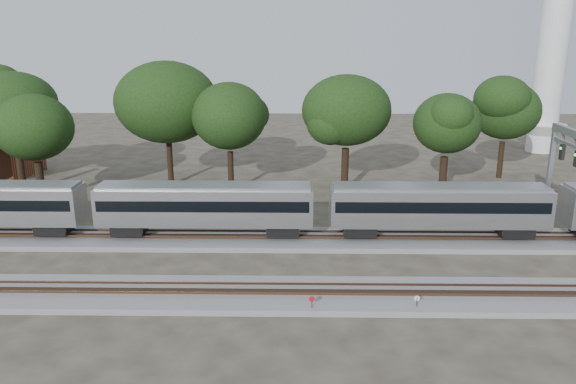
{
  "coord_description": "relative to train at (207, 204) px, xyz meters",
  "views": [
    {
      "loc": [
        4.85,
        -36.68,
        16.47
      ],
      "look_at": [
        4.18,
        5.0,
        4.49
      ],
      "focal_mm": 35.0,
      "sensor_mm": 36.0,
      "label": 1
    }
  ],
  "objects": [
    {
      "name": "tree_6",
      "position": [
        22.35,
        13.96,
        4.3
      ],
      "size": [
        7.62,
        7.62,
        10.74
      ],
      "color": "black",
      "rests_on": "ground"
    },
    {
      "name": "tree_7",
      "position": [
        30.79,
        21.18,
        4.65
      ],
      "size": [
        7.98,
        7.98,
        11.25
      ],
      "color": "black",
      "rests_on": "ground"
    },
    {
      "name": "switch_lever",
      "position": [
        8.85,
        -11.37,
        -3.03
      ],
      "size": [
        0.53,
        0.36,
        0.3
      ],
      "primitive_type": "cube",
      "rotation": [
        0.0,
        0.0,
        0.12
      ],
      "color": "#512D19",
      "rests_on": "ground"
    },
    {
      "name": "track_far",
      "position": [
        2.32,
        -0.0,
        -2.97
      ],
      "size": [
        160.0,
        5.0,
        0.73
      ],
      "color": "slate",
      "rests_on": "ground"
    },
    {
      "name": "tree_1",
      "position": [
        -21.82,
        14.08,
        6.22
      ],
      "size": [
        9.56,
        9.56,
        13.48
      ],
      "color": "black",
      "rests_on": "ground"
    },
    {
      "name": "switch_stand_white",
      "position": [
        14.48,
        -11.79,
        -2.47
      ],
      "size": [
        0.35,
        0.07,
        1.12
      ],
      "rotation": [
        0.0,
        0.0,
        0.0
      ],
      "color": "#512D19",
      "rests_on": "ground"
    },
    {
      "name": "track_near",
      "position": [
        2.32,
        -10.0,
        -2.97
      ],
      "size": [
        160.0,
        5.0,
        0.73
      ],
      "color": "slate",
      "rests_on": "ground"
    },
    {
      "name": "tree_4",
      "position": [
        0.22,
        14.53,
        4.92
      ],
      "size": [
        8.25,
        8.25,
        11.63
      ],
      "color": "black",
      "rests_on": "ground"
    },
    {
      "name": "signal_gantry",
      "position": [
        28.5,
        0.0,
        3.51
      ],
      "size": [
        0.64,
        7.55,
        9.18
      ],
      "color": "gray",
      "rests_on": "ground"
    },
    {
      "name": "switch_stand_red",
      "position": [
        8.12,
        -12.05,
        -2.45
      ],
      "size": [
        0.36,
        0.07,
        1.14
      ],
      "rotation": [
        0.0,
        0.0,
        0.07
      ],
      "color": "#512D19",
      "rests_on": "ground"
    },
    {
      "name": "tree_3",
      "position": [
        -6.79,
        17.33,
        5.97
      ],
      "size": [
        9.31,
        9.31,
        13.13
      ],
      "color": "black",
      "rests_on": "ground"
    },
    {
      "name": "ground",
      "position": [
        2.32,
        -6.0,
        -3.18
      ],
      "size": [
        160.0,
        160.0,
        0.0
      ],
      "primitive_type": "plane",
      "color": "#383328",
      "rests_on": "ground"
    },
    {
      "name": "tree_2",
      "position": [
        -18.3,
        10.68,
        4.33
      ],
      "size": [
        7.65,
        7.65,
        10.79
      ],
      "color": "black",
      "rests_on": "ground"
    },
    {
      "name": "tree_5",
      "position": [
        12.27,
        15.15,
        5.44
      ],
      "size": [
        8.77,
        8.77,
        12.37
      ],
      "color": "black",
      "rests_on": "ground"
    },
    {
      "name": "train",
      "position": [
        0.0,
        0.0,
        0.0
      ],
      "size": [
        89.44,
        3.08,
        4.54
      ],
      "color": "#B8BABF",
      "rests_on": "ground"
    }
  ]
}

